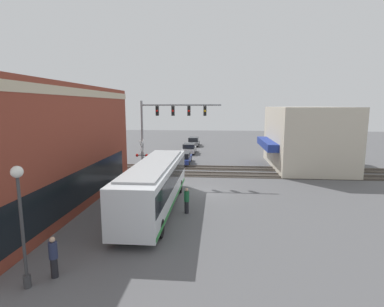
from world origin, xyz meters
TOP-DOWN VIEW (x-y plane):
  - ground_plane at (0.00, 0.00)m, footprint 120.00×120.00m
  - brick_building at (-4.97, 13.10)m, footprint 19.31×11.27m
  - shop_building at (10.82, -11.15)m, footprint 11.95×8.56m
  - city_bus at (-4.50, 2.80)m, footprint 12.32×2.59m
  - traffic_signal_gantry at (4.32, 3.48)m, footprint 0.42×7.56m
  - crossing_signal at (3.51, 5.72)m, footprint 1.41×1.18m
  - streetlamp at (-13.62, 5.89)m, footprint 0.44×0.44m
  - rail_track_near at (6.00, 0.00)m, footprint 2.60×60.00m
  - rail_track_far at (9.20, 0.00)m, footprint 2.60×60.00m
  - parked_car_blue at (11.56, 2.80)m, footprint 4.71×1.82m
  - parked_car_silver at (19.47, 2.80)m, footprint 4.44×1.82m
  - parked_car_grey at (27.71, 2.80)m, footprint 4.61×1.82m
  - pedestrian_by_lamp at (-12.87, 5.22)m, footprint 0.34×0.34m
  - pedestrian_near_bus at (-5.14, 0.63)m, footprint 0.34×0.34m

SIDE VIEW (x-z plane):
  - ground_plane at x=0.00m, z-range 0.00..0.00m
  - rail_track_near at x=6.00m, z-range -0.05..0.10m
  - rail_track_far at x=9.20m, z-range -0.05..0.10m
  - parked_car_blue at x=11.56m, z-range -0.04..1.36m
  - parked_car_silver at x=19.47m, z-range -0.05..1.39m
  - parked_car_grey at x=27.71m, z-range -0.05..1.45m
  - pedestrian_near_bus at x=-5.14m, z-range 0.01..1.70m
  - pedestrian_by_lamp at x=-12.87m, z-range 0.02..1.75m
  - city_bus at x=-4.50m, z-range 0.17..3.38m
  - crossing_signal at x=3.51m, z-range 0.39..4.20m
  - streetlamp at x=-13.62m, z-range 0.47..5.22m
  - shop_building at x=10.82m, z-range -0.01..6.73m
  - brick_building at x=-4.97m, z-range 0.00..8.28m
  - traffic_signal_gantry at x=4.32m, z-range 1.87..9.22m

